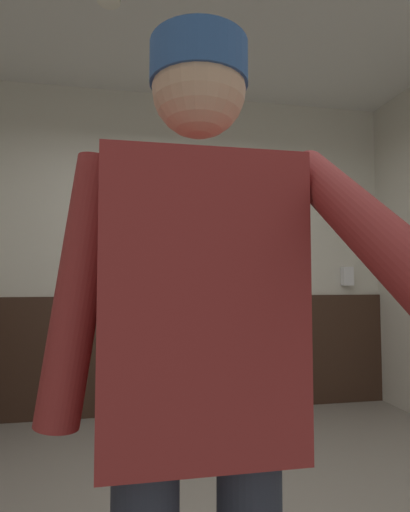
# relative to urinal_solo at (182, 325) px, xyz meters

# --- Properties ---
(wall_back) EXTENTS (4.64, 0.12, 2.87)m
(wall_back) POSITION_rel_urinal_solo_xyz_m (-0.05, 0.22, 0.66)
(wall_back) COLOR beige
(wall_back) RESTS_ON ground_plane
(wainscot_band_back) EXTENTS (4.04, 0.03, 1.02)m
(wainscot_band_back) POSITION_rel_urinal_solo_xyz_m (-0.05, 0.14, -0.27)
(wainscot_band_back) COLOR #382319
(wainscot_band_back) RESTS_ON ground_plane
(downlight_far) EXTENTS (0.14, 0.14, 0.03)m
(downlight_far) POSITION_rel_urinal_solo_xyz_m (-0.59, -1.05, 2.08)
(downlight_far) COLOR white
(urinal_solo) EXTENTS (0.40, 0.34, 1.24)m
(urinal_solo) POSITION_rel_urinal_solo_xyz_m (0.00, 0.00, 0.00)
(urinal_solo) COLOR white
(urinal_solo) RESTS_ON ground_plane
(person) EXTENTS (0.63, 0.60, 1.68)m
(person) POSITION_rel_urinal_solo_xyz_m (-0.30, -2.61, 0.20)
(person) COLOR #2D3342
(person) RESTS_ON ground_plane
(soap_dispenser) EXTENTS (0.10, 0.07, 0.18)m
(soap_dispenser) POSITION_rel_urinal_solo_xyz_m (1.62, 0.12, 0.42)
(soap_dispenser) COLOR silver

